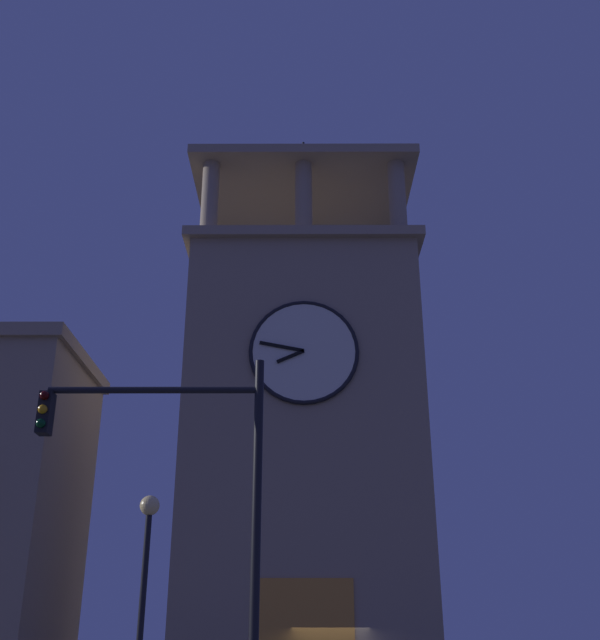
# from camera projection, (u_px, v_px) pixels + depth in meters

# --- Properties ---
(clocktower) EXTENTS (9.49, 7.36, 23.60)m
(clocktower) POSITION_uv_depth(u_px,v_px,m) (304.00, 451.00, 29.86)
(clocktower) COLOR gray
(clocktower) RESTS_ON ground_plane
(traffic_signal_near) EXTENTS (3.93, 0.41, 6.79)m
(traffic_signal_near) POSITION_uv_depth(u_px,v_px,m) (189.00, 493.00, 12.75)
(traffic_signal_near) COLOR black
(traffic_signal_near) RESTS_ON ground_plane
(street_lamp) EXTENTS (0.44, 0.44, 5.14)m
(street_lamp) POSITION_uv_depth(u_px,v_px,m) (145.00, 568.00, 16.45)
(street_lamp) COLOR black
(street_lamp) RESTS_ON ground_plane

